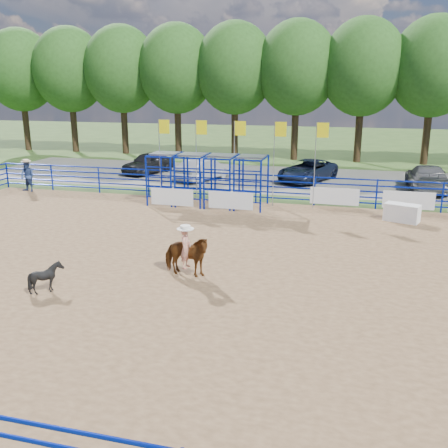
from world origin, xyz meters
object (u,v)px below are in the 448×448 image
Objects in this scene: announcer_table at (402,213)px; car_c at (308,171)px; horse_and_rider at (186,252)px; car_a at (149,163)px; car_b at (204,169)px; spectator_cowboy at (27,176)px; calf at (46,277)px; car_d at (427,178)px.

car_c is at bearing 119.90° from announcer_table.
car_a is at bearing 116.45° from horse_and_rider.
announcer_table is 13.73m from car_b.
car_c is (15.12, 7.34, -0.25)m from spectator_cowboy.
announcer_table is 15.34m from calf.
car_b is (8.64, 6.05, -0.23)m from spectator_cowboy.
car_a is at bearing -4.60° from car_d.
announcer_table is 1.62× the size of calf.
car_a is at bearing 12.91° from calf.
announcer_table is at bearing 50.54° from horse_and_rider.
car_a is (-15.95, 8.95, 0.32)m from announcer_table.
spectator_cowboy is 0.37× the size of car_c.
calf is at bearing -134.33° from announcer_table.
horse_and_rider is 4.22m from calf.
calf is 20.53m from car_c.
car_d is (6.95, -1.15, 0.06)m from car_c.
spectator_cowboy reaches higher than car_d.
car_c is at bearing -9.69° from car_d.
car_a is (4.20, 7.53, -0.20)m from spectator_cowboy.
calf is 18.46m from car_b.
calf reaches higher than announcer_table.
horse_and_rider is 0.55× the size of car_a.
spectator_cowboy is (-9.44, 12.39, 0.45)m from calf.
car_a is 0.84× the size of car_d.
car_d is at bearing 12.59° from car_a.
spectator_cowboy is at bearing 15.36° from car_d.
calf is 0.21× the size of car_a.
spectator_cowboy reaches higher than car_c.
car_d reaches higher than car_a.
announcer_table is 20.21m from spectator_cowboy.
car_b is 0.87× the size of car_c.
car_b is at bearing 0.67° from calf.
announcer_table is 0.31× the size of car_c.
car_b is 6.61m from car_c.
car_d is (17.87, -1.34, 0.01)m from car_a.
car_d is at bearing 60.89° from horse_and_rider.
spectator_cowboy is (-20.16, 1.41, 0.52)m from announcer_table.
horse_and_rider reaches higher than car_d.
spectator_cowboy reaches higher than car_a.
horse_and_rider is at bearing 126.49° from car_b.
car_a reaches higher than car_b.
announcer_table is 11.29m from horse_and_rider.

